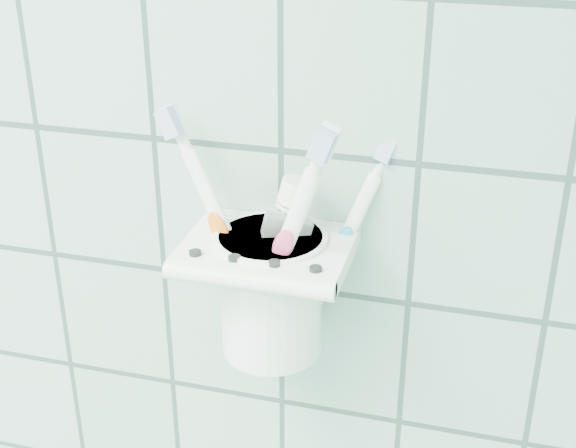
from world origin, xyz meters
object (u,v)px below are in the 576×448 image
Objects in this scene: toothbrush_orange at (244,224)px; toothpaste_tube at (256,249)px; holder_bracket at (268,251)px; cup at (271,289)px; toothbrush_pink at (277,231)px; toothbrush_blue at (295,243)px.

toothbrush_orange reaches higher than toothpaste_tube.
cup is (0.00, 0.00, -0.04)m from holder_bracket.
holder_bracket is 0.03m from toothbrush_pink.
toothbrush_pink is (0.01, -0.01, 0.06)m from cup.
cup is 0.06m from toothbrush_pink.
toothbrush_orange is 0.03m from toothpaste_tube.
toothbrush_pink reaches higher than cup.
toothbrush_blue is (0.01, 0.01, -0.01)m from toothbrush_pink.
toothpaste_tube is (-0.01, 0.00, -0.00)m from holder_bracket.
toothbrush_pink is 0.03m from toothbrush_orange.
toothbrush_pink is 1.37× the size of toothpaste_tube.
toothpaste_tube is (-0.03, 0.00, -0.01)m from toothbrush_blue.
cup is 0.57× the size of toothbrush_blue.
cup is at bearing -18.72° from toothpaste_tube.
cup is at bearing -178.82° from toothbrush_blue.
cup is 0.51× the size of toothbrush_pink.
toothpaste_tube is (-0.02, 0.01, -0.02)m from toothbrush_pink.
toothbrush_pink is 1.14× the size of toothbrush_blue.
cup is 0.06m from toothbrush_orange.
holder_bracket is at bearing -39.01° from toothpaste_tube.
toothbrush_orange is (-0.02, -0.01, 0.02)m from holder_bracket.
holder_bracket is 0.02m from toothbrush_blue.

